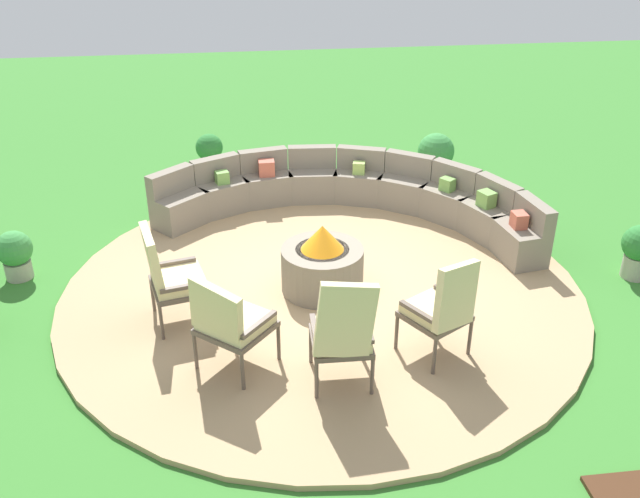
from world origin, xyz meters
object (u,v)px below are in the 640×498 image
Objects in this scene: potted_plant_3 at (436,156)px; curved_stone_bench at (353,196)px; lounge_chair_back_left at (343,331)px; lounge_chair_back_right at (443,307)px; potted_plant_1 at (210,153)px; potted_plant_5 at (15,253)px; potted_plant_0 at (639,249)px; fire_pit at (322,264)px; lounge_chair_front_left at (169,275)px; lounge_chair_front_right at (229,320)px.

curved_stone_bench is at bearing -141.20° from potted_plant_3.
lounge_chair_back_right is (0.98, 0.31, -0.03)m from lounge_chair_back_left.
potted_plant_5 is at bearing -128.28° from potted_plant_1.
potted_plant_0 is at bearing 24.29° from lounge_chair_back_left.
lounge_chair_back_right is at bearing -55.19° from fire_pit.
lounge_chair_back_right reaches higher than potted_plant_3.
lounge_chair_back_left is 1.79× the size of potted_plant_0.
fire_pit is 0.84× the size of lounge_chair_back_right.
fire_pit is 3.63m from potted_plant_0.
lounge_chair_front_left is 1.00× the size of lounge_chair_back_right.
lounge_chair_back_right is at bearing -104.85° from potted_plant_3.
lounge_chair_back_left is (-0.69, -3.46, 0.29)m from curved_stone_bench.
curved_stone_bench is 3.54m from lounge_chair_back_left.
potted_plant_1 is (-1.25, 3.54, 0.02)m from fire_pit.
potted_plant_5 is (-2.41, 2.09, -0.27)m from lounge_chair_front_right.
curved_stone_bench is 7.28× the size of potted_plant_0.
potted_plant_5 is (-3.43, 0.78, -0.05)m from fire_pit.
potted_plant_5 is (-4.37, 2.14, -0.29)m from lounge_chair_back_right.
lounge_chair_front_right is 4.80m from potted_plant_0.
lounge_chair_front_right is at bearing -165.41° from potted_plant_0.
fire_pit reaches higher than potted_plant_3.
lounge_chair_back_left is at bearing 20.51° from lounge_chair_front_right.
lounge_chair_back_right is 4.87m from potted_plant_5.
curved_stone_bench reaches higher than potted_plant_0.
lounge_chair_back_right is 4.47m from potted_plant_3.
lounge_chair_back_left reaches higher than curved_stone_bench.
lounge_chair_front_left is 4.01m from potted_plant_1.
potted_plant_0 is at bearing -1.50° from fire_pit.
lounge_chair_front_right is 4.85m from potted_plant_1.
fire_pit is 3.51m from potted_plant_5.
lounge_chair_back_left reaches higher than lounge_chair_front_left.
curved_stone_bench is 4.20m from potted_plant_5.
potted_plant_5 is at bearing 179.84° from lounge_chair_front_right.
potted_plant_1 is (-2.19, 4.90, -0.22)m from lounge_chair_back_right.
lounge_chair_back_right is at bearing 56.97° from lounge_chair_front_left.
curved_stone_bench is at bearing 79.94° from lounge_chair_back_left.
potted_plant_1 is 1.18× the size of potted_plant_5.
lounge_chair_front_left reaches higher than fire_pit.
lounge_chair_front_left is at bearing -176.12° from potted_plant_0.
lounge_chair_front_left is 1.03m from lounge_chair_front_right.
lounge_chair_front_right is at bearing -40.88° from potted_plant_5.
lounge_chair_back_left is (-0.04, -1.66, 0.27)m from fire_pit.
potted_plant_0 is at bearing -36.69° from potted_plant_1.
potted_plant_1 is at bearing 82.89° from lounge_chair_back_right.
lounge_chair_back_right is at bearing -84.63° from curved_stone_bench.
lounge_chair_front_left is at bearing 164.83° from lounge_chair_front_right.
lounge_chair_back_left is 5.09m from potted_plant_3.
lounge_chair_front_right reaches higher than potted_plant_0.
lounge_chair_front_left is at bearing 143.16° from lounge_chair_back_left.
fire_pit is 3.62m from potted_plant_3.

